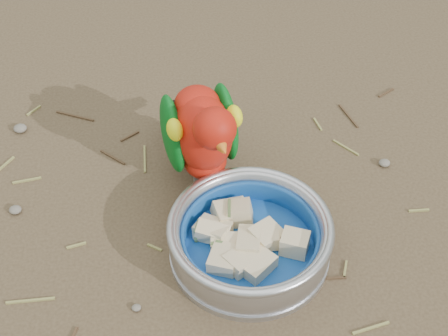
{
  "coord_description": "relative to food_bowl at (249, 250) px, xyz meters",
  "views": [
    {
      "loc": [
        0.01,
        -0.53,
        0.73
      ],
      "look_at": [
        0.09,
        0.13,
        0.08
      ],
      "focal_mm": 55.0,
      "sensor_mm": 36.0,
      "label": 1
    }
  ],
  "objects": [
    {
      "name": "ground_debris",
      "position": [
        -0.11,
        -0.03,
        -0.01
      ],
      "size": [
        0.9,
        0.8,
        0.01
      ],
      "primitive_type": null,
      "color": "olive",
      "rests_on": "ground"
    },
    {
      "name": "bowl_wall",
      "position": [
        0.0,
        0.0,
        0.03
      ],
      "size": [
        0.21,
        0.21,
        0.04
      ],
      "primitive_type": null,
      "color": "#B2B2BA",
      "rests_on": "food_bowl"
    },
    {
      "name": "ground",
      "position": [
        -0.11,
        -0.04,
        -0.01
      ],
      "size": [
        60.0,
        60.0,
        0.0
      ],
      "primitive_type": "plane",
      "color": "brown"
    },
    {
      "name": "lory_parrot",
      "position": [
        -0.05,
        0.14,
        0.08
      ],
      "size": [
        0.15,
        0.24,
        0.18
      ],
      "primitive_type": null,
      "rotation": [
        0.0,
        0.0,
        -2.92
      ],
      "color": "#B1180C",
      "rests_on": "ground"
    },
    {
      "name": "fruit_wedges",
      "position": [
        0.0,
        0.0,
        0.02
      ],
      "size": [
        0.13,
        0.13,
        0.03
      ],
      "primitive_type": null,
      "color": "beige",
      "rests_on": "food_bowl"
    },
    {
      "name": "food_bowl",
      "position": [
        0.0,
        0.0,
        0.0
      ],
      "size": [
        0.21,
        0.21,
        0.02
      ],
      "primitive_type": "cylinder",
      "color": "#B2B2BA",
      "rests_on": "ground"
    }
  ]
}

